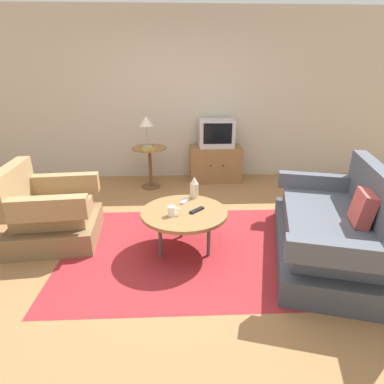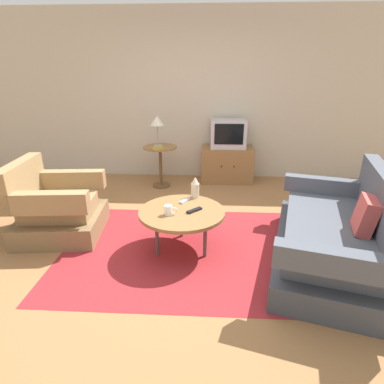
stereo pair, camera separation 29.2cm
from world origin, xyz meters
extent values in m
plane|color=olive|center=(0.00, 0.00, 0.00)|extent=(16.00, 16.00, 0.00)
cube|color=#BCB29E|center=(0.00, 2.52, 1.35)|extent=(9.00, 0.12, 2.70)
cube|color=maroon|center=(0.02, -0.04, 0.00)|extent=(2.48, 1.90, 0.00)
cube|color=brown|center=(-1.38, 0.24, 0.12)|extent=(0.95, 0.93, 0.24)
cube|color=#93754C|center=(-1.38, 0.24, 0.33)|extent=(0.78, 0.64, 0.18)
cube|color=#93754C|center=(-1.74, 0.21, 0.64)|extent=(0.22, 0.86, 0.43)
cube|color=#93754C|center=(-1.34, -0.11, 0.53)|extent=(0.88, 0.22, 0.22)
cube|color=#93754C|center=(-1.41, 0.60, 0.53)|extent=(0.88, 0.22, 0.22)
cube|color=#3E424B|center=(1.43, -0.19, 0.12)|extent=(1.38, 1.96, 0.24)
cube|color=#4C515B|center=(1.43, -0.19, 0.33)|extent=(1.17, 1.65, 0.18)
cube|color=#4C515B|center=(1.82, -0.30, 0.66)|extent=(0.61, 1.75, 0.49)
cube|color=#4C515B|center=(1.65, 0.59, 0.51)|extent=(0.94, 0.39, 0.18)
cube|color=#4C515B|center=(1.21, -0.98, 0.51)|extent=(0.94, 0.39, 0.18)
cube|color=#C64C47|center=(1.65, -0.33, 0.58)|extent=(0.24, 0.34, 0.33)
cylinder|color=olive|center=(0.02, -0.04, 0.43)|extent=(0.87, 0.87, 0.04)
cylinder|color=#4C4742|center=(-0.01, 0.23, 0.21)|extent=(0.04, 0.04, 0.41)
cylinder|color=#4C4742|center=(-0.22, -0.16, 0.21)|extent=(0.04, 0.04, 0.41)
cylinder|color=#4C4742|center=(0.26, -0.16, 0.21)|extent=(0.04, 0.04, 0.41)
cylinder|color=olive|center=(-0.48, 1.87, 0.64)|extent=(0.53, 0.53, 0.02)
cylinder|color=brown|center=(-0.48, 1.87, 0.32)|extent=(0.05, 0.05, 0.63)
cylinder|color=brown|center=(-0.48, 1.87, 0.01)|extent=(0.29, 0.29, 0.02)
cube|color=olive|center=(0.59, 2.19, 0.29)|extent=(0.85, 0.45, 0.58)
sphere|color=black|center=(0.49, 1.96, 0.32)|extent=(0.02, 0.02, 0.02)
sphere|color=black|center=(0.69, 1.96, 0.32)|extent=(0.02, 0.02, 0.02)
cube|color=#B7B7BC|center=(0.59, 2.19, 0.81)|extent=(0.56, 0.38, 0.45)
cube|color=black|center=(0.59, 2.00, 0.83)|extent=(0.45, 0.01, 0.32)
cylinder|color=#9E937A|center=(-0.51, 1.87, 0.67)|extent=(0.14, 0.14, 0.02)
cylinder|color=#9E937A|center=(-0.51, 1.87, 0.83)|extent=(0.02, 0.02, 0.31)
cone|color=beige|center=(-0.51, 1.87, 1.06)|extent=(0.21, 0.21, 0.14)
cylinder|color=beige|center=(0.14, 0.32, 0.53)|extent=(0.09, 0.09, 0.16)
cone|color=beige|center=(0.14, 0.32, 0.65)|extent=(0.08, 0.08, 0.08)
cylinder|color=white|center=(-0.10, -0.14, 0.50)|extent=(0.07, 0.07, 0.10)
torus|color=white|center=(-0.05, -0.14, 0.50)|extent=(0.07, 0.01, 0.07)
cube|color=black|center=(0.15, -0.05, 0.46)|extent=(0.16, 0.16, 0.02)
cube|color=#B2B2B7|center=(0.03, 0.19, 0.46)|extent=(0.12, 0.16, 0.02)
cube|color=olive|center=(-0.49, 1.70, 0.67)|extent=(0.24, 0.23, 0.03)
camera|label=1|loc=(-0.02, -2.83, 1.74)|focal=28.78mm
camera|label=2|loc=(0.27, -2.83, 1.74)|focal=28.78mm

